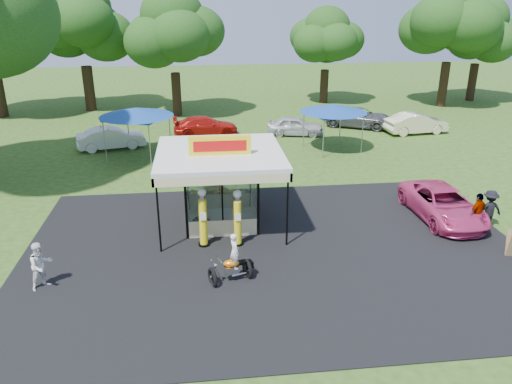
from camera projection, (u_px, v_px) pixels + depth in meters
ground at (283, 277)px, 18.25m from camera, size 120.00×120.00×0.00m
asphalt_apron at (275, 251)px, 20.09m from camera, size 20.00×14.00×0.04m
gas_station_kiosk at (220, 186)px, 21.99m from camera, size 5.40×5.40×4.18m
gas_pump_left at (203, 219)px, 20.09m from camera, size 0.48×0.48×2.55m
gas_pump_right at (238, 219)px, 20.17m from camera, size 0.45×0.45×2.44m
motorcycle at (233, 262)px, 17.80m from camera, size 1.69×1.19×1.92m
spare_tires at (202, 226)px, 21.32m from camera, size 1.06×0.76×0.86m
kiosk_car at (219, 195)px, 24.51m from camera, size 2.82×1.13×0.96m
pink_sedan at (443, 204)px, 22.79m from camera, size 2.56×5.27×1.45m
spectator_west at (41, 266)px, 17.31m from camera, size 1.07×1.06×1.74m
spectator_east_a at (489, 209)px, 21.82m from camera, size 1.15×0.67×1.76m
spectator_east_b at (478, 213)px, 21.42m from camera, size 1.14×0.84×1.80m
bg_car_a at (111, 138)px, 33.24m from camera, size 4.67×2.57×1.46m
bg_car_b at (206, 126)px, 36.58m from camera, size 4.78×2.15×1.36m
bg_car_c at (295, 126)px, 36.50m from camera, size 4.32×2.44×1.39m
bg_car_d at (360, 118)px, 38.80m from camera, size 5.77×4.56×1.46m
bg_car_e at (416, 123)px, 36.94m from camera, size 4.79×2.18×1.52m
tent_west at (136, 112)px, 30.69m from camera, size 4.57×4.57×3.19m
tent_east at (334, 109)px, 32.34m from camera, size 4.36×4.36×3.04m
oak_far_b at (82, 30)px, 42.17m from camera, size 8.98×8.98×10.71m
oak_far_c at (173, 37)px, 40.49m from camera, size 8.59×8.59×10.13m
oak_far_d at (326, 44)px, 45.87m from camera, size 7.19×7.19×8.56m
oak_far_e at (451, 26)px, 43.75m from camera, size 9.30×9.30×11.07m
oak_far_f at (480, 35)px, 46.64m from camera, size 7.91×7.91×9.53m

